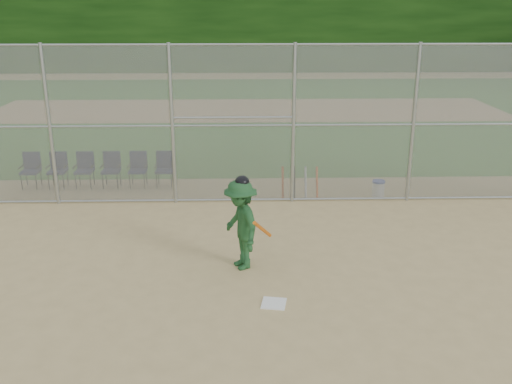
{
  "coord_description": "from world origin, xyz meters",
  "views": [
    {
      "loc": [
        -0.31,
        -8.89,
        4.94
      ],
      "look_at": [
        0.0,
        2.5,
        1.1
      ],
      "focal_mm": 40.0,
      "sensor_mm": 36.0,
      "label": 1
    }
  ],
  "objects_px": {
    "water_cooler": "(378,188)",
    "chair_0": "(30,171)",
    "home_plate": "(274,303)",
    "batter_at_plate": "(241,224)"
  },
  "relations": [
    {
      "from": "chair_0",
      "to": "water_cooler",
      "type": "bearing_deg",
      "value": -6.05
    },
    {
      "from": "home_plate",
      "to": "water_cooler",
      "type": "bearing_deg",
      "value": 61.07
    },
    {
      "from": "water_cooler",
      "to": "chair_0",
      "type": "bearing_deg",
      "value": 173.95
    },
    {
      "from": "batter_at_plate",
      "to": "water_cooler",
      "type": "distance_m",
      "value": 5.56
    },
    {
      "from": "water_cooler",
      "to": "chair_0",
      "type": "xyz_separation_m",
      "value": [
        -9.45,
        1.0,
        0.26
      ]
    },
    {
      "from": "batter_at_plate",
      "to": "chair_0",
      "type": "relative_size",
      "value": 1.93
    },
    {
      "from": "batter_at_plate",
      "to": "water_cooler",
      "type": "height_order",
      "value": "batter_at_plate"
    },
    {
      "from": "home_plate",
      "to": "water_cooler",
      "type": "distance_m",
      "value": 6.4
    },
    {
      "from": "batter_at_plate",
      "to": "water_cooler",
      "type": "relative_size",
      "value": 4.33
    },
    {
      "from": "home_plate",
      "to": "chair_0",
      "type": "distance_m",
      "value": 9.18
    }
  ]
}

